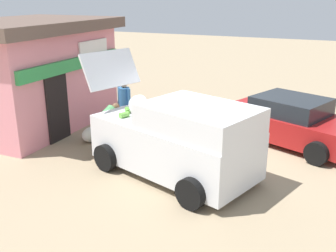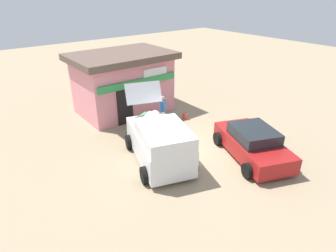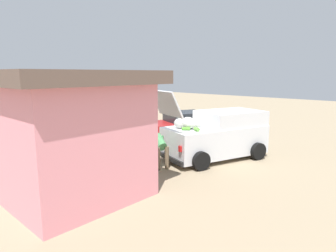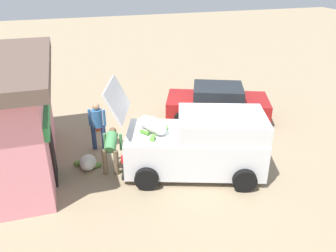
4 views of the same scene
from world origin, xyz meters
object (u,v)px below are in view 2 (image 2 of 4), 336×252
parked_sedan (253,143)px  unloaded_banana_pile (140,124)px  vendor_standing (163,109)px  paint_bucket (185,116)px  storefront_bar (123,82)px  delivery_van (159,142)px  customer_bending (142,120)px

parked_sedan → unloaded_banana_pile: parked_sedan is taller
vendor_standing → paint_bucket: (1.47, -0.08, -0.79)m
storefront_bar → vendor_standing: size_ratio=3.33×
storefront_bar → unloaded_banana_pile: storefront_bar is taller
delivery_van → vendor_standing: (2.19, 2.68, 0.03)m
vendor_standing → unloaded_banana_pile: size_ratio=1.95×
delivery_van → parked_sedan: delivery_van is taller
vendor_standing → parked_sedan: bearing=-76.2°
storefront_bar → unloaded_banana_pile: bearing=-102.8°
storefront_bar → paint_bucket: (2.00, -3.14, -1.57)m
customer_bending → unloaded_banana_pile: customer_bending is taller
storefront_bar → delivery_van: size_ratio=1.16×
parked_sedan → unloaded_banana_pile: (-2.29, 5.29, -0.43)m
parked_sedan → vendor_standing: bearing=103.8°
customer_bending → vendor_standing: bearing=9.0°
delivery_van → vendor_standing: size_ratio=2.86×
delivery_van → vendor_standing: delivery_van is taller
customer_bending → storefront_bar: bearing=74.7°
delivery_van → customer_bending: bearing=72.6°
unloaded_banana_pile → paint_bucket: 2.64m
vendor_standing → customer_bending: (-1.42, -0.22, -0.17)m
delivery_van → paint_bucket: delivery_van is taller
paint_bucket → delivery_van: bearing=-144.7°
paint_bucket → vendor_standing: bearing=176.8°
parked_sedan → unloaded_banana_pile: 5.78m
delivery_van → paint_bucket: bearing=35.3°
delivery_van → storefront_bar: bearing=73.8°
unloaded_banana_pile → delivery_van: bearing=-108.9°
vendor_standing → paint_bucket: bearing=-3.2°
storefront_bar → unloaded_banana_pile: 3.06m
vendor_standing → paint_bucket: 1.67m
customer_bending → unloaded_banana_pile: size_ratio=1.47×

